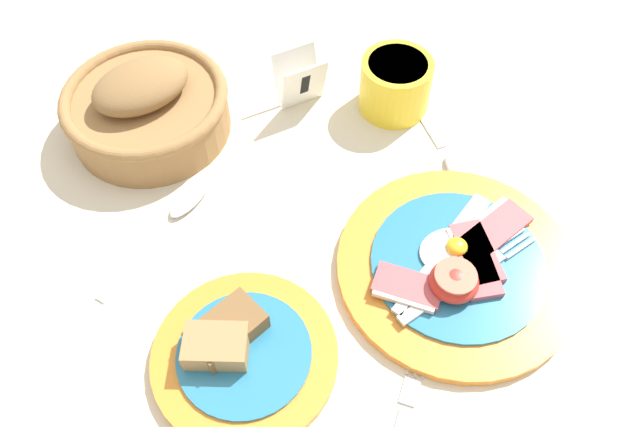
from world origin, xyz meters
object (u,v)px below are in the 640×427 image
(sugar_cup, at_px, (395,84))
(teaspoon_near_cup, at_px, (451,159))
(bread_plate, at_px, (240,352))
(teaspoon_by_saucer, at_px, (176,213))
(fork_on_cloth, at_px, (401,427))
(bread_basket, at_px, (147,106))
(number_card, at_px, (300,80))
(breakfast_plate, at_px, (457,266))

(sugar_cup, relative_size, teaspoon_near_cup, 0.48)
(bread_plate, relative_size, sugar_cup, 2.04)
(bread_plate, height_order, teaspoon_by_saucer, bread_plate)
(teaspoon_by_saucer, bearing_deg, fork_on_cloth, -103.94)
(teaspoon_by_saucer, relative_size, fork_on_cloth, 1.01)
(fork_on_cloth, bearing_deg, teaspoon_by_saucer, 63.63)
(bread_basket, bearing_deg, teaspoon_near_cup, -26.68)
(sugar_cup, xyz_separation_m, bread_basket, (-0.31, 0.06, 0.00))
(bread_basket, xyz_separation_m, number_card, (0.20, -0.01, -0.00))
(bread_basket, distance_m, teaspoon_by_saucer, 0.15)
(sugar_cup, bearing_deg, teaspoon_near_cup, -74.61)
(teaspoon_near_cup, bearing_deg, number_card, -138.76)
(bread_basket, xyz_separation_m, teaspoon_by_saucer, (0.00, -0.15, -0.03))
(teaspoon_by_saucer, bearing_deg, breakfast_plate, -72.04)
(bread_plate, relative_size, teaspoon_near_cup, 0.97)
(bread_plate, xyz_separation_m, sugar_cup, (0.28, 0.28, 0.03))
(bread_plate, height_order, teaspoon_near_cup, bread_plate)
(breakfast_plate, distance_m, bread_plate, 0.25)
(breakfast_plate, distance_m, teaspoon_near_cup, 0.16)
(breakfast_plate, distance_m, fork_on_cloth, 0.19)
(number_card, relative_size, teaspoon_near_cup, 0.38)
(number_card, bearing_deg, sugar_cup, -30.38)
(breakfast_plate, bearing_deg, teaspoon_by_saucer, 148.61)
(teaspoon_near_cup, bearing_deg, breakfast_plate, -24.01)
(bread_plate, distance_m, sugar_cup, 0.40)
(bread_basket, height_order, teaspoon_by_saucer, bread_basket)
(teaspoon_near_cup, relative_size, fork_on_cloth, 1.23)
(bread_basket, height_order, number_card, bread_basket)
(sugar_cup, distance_m, fork_on_cloth, 0.43)
(sugar_cup, height_order, teaspoon_by_saucer, sugar_cup)
(bread_plate, height_order, number_card, number_card)
(teaspoon_near_cup, bearing_deg, teaspoon_by_saucer, -95.18)
(breakfast_plate, relative_size, teaspoon_near_cup, 1.37)
(bread_plate, bearing_deg, teaspoon_near_cup, 28.46)
(bread_plate, height_order, sugar_cup, sugar_cup)
(teaspoon_near_cup, bearing_deg, bread_plate, -62.65)
(bread_basket, bearing_deg, bread_plate, -84.70)
(number_card, height_order, fork_on_cloth, number_card)
(sugar_cup, relative_size, number_card, 1.25)
(breakfast_plate, relative_size, number_card, 3.59)
(bread_basket, relative_size, teaspoon_by_saucer, 1.30)
(breakfast_plate, bearing_deg, sugar_cup, 83.34)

